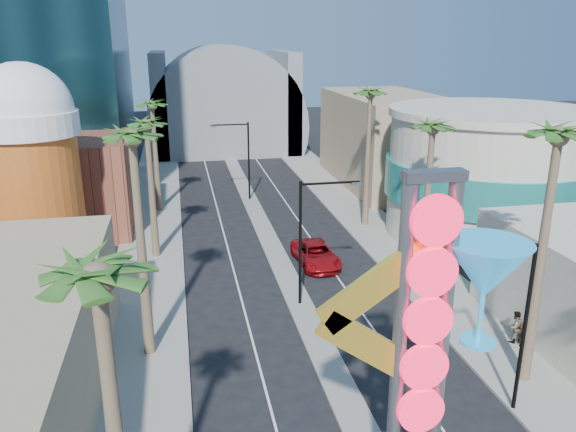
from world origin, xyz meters
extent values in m
cube|color=gray|center=(-9.50, 35.00, 0.07)|extent=(5.00, 100.00, 0.15)
cube|color=gray|center=(9.50, 35.00, 0.07)|extent=(5.00, 100.00, 0.15)
cube|color=gray|center=(0.00, 38.00, 0.07)|extent=(1.60, 84.00, 0.15)
cube|color=brown|center=(-16.00, 38.00, 4.00)|extent=(10.00, 10.00, 8.00)
cube|color=tan|center=(16.00, 48.00, 5.00)|extent=(10.00, 20.00, 10.00)
cylinder|color=#B54918|center=(-17.00, 30.00, 5.00)|extent=(6.40, 6.40, 10.00)
cylinder|color=white|center=(-17.00, 30.00, 10.40)|extent=(7.00, 7.00, 1.60)
sphere|color=white|center=(-17.00, 30.00, 11.20)|extent=(6.60, 6.60, 6.60)
cylinder|color=#B5AF99|center=(18.00, 30.00, 5.00)|extent=(16.00, 16.00, 10.00)
cylinder|color=teal|center=(18.00, 30.00, 5.00)|extent=(16.60, 16.60, 3.00)
cylinder|color=#B5AF99|center=(18.00, 30.00, 10.30)|extent=(16.60, 16.60, 0.60)
cylinder|color=slate|center=(0.00, 72.00, 4.00)|extent=(22.00, 16.00, 22.00)
cube|color=slate|center=(-9.00, 72.00, 7.00)|extent=(2.00, 16.00, 14.00)
cube|color=slate|center=(9.00, 72.00, 7.00)|extent=(2.00, 16.00, 14.00)
cylinder|color=slate|center=(-0.70, 3.00, 6.50)|extent=(0.44, 0.44, 12.00)
cylinder|color=slate|center=(0.70, 3.00, 6.50)|extent=(0.44, 0.44, 12.00)
cube|color=slate|center=(0.00, 3.00, 12.40)|extent=(1.80, 0.50, 0.30)
cylinder|color=red|center=(0.00, 2.65, 11.20)|extent=(1.50, 0.25, 1.50)
cylinder|color=red|center=(0.00, 2.65, 9.65)|extent=(1.50, 0.25, 1.50)
cylinder|color=red|center=(0.00, 2.65, 8.10)|extent=(1.50, 0.25, 1.50)
cylinder|color=red|center=(0.00, 2.65, 6.55)|extent=(1.50, 0.25, 1.50)
cylinder|color=red|center=(0.00, 2.65, 5.00)|extent=(1.50, 0.25, 1.50)
cube|color=gold|center=(-1.60, 3.00, 9.20)|extent=(3.47, 0.25, 2.80)
cube|color=gold|center=(-1.60, 3.00, 7.20)|extent=(3.47, 0.25, 2.80)
cone|color=#2393CB|center=(1.90, 3.00, 9.40)|extent=(2.60, 2.60, 1.80)
cylinder|color=#2393CB|center=(1.90, 3.00, 7.80)|extent=(0.16, 0.16, 1.60)
cylinder|color=#2393CB|center=(1.90, 3.00, 7.00)|extent=(1.10, 1.10, 0.12)
cylinder|color=black|center=(0.00, 20.00, 4.00)|extent=(0.18, 0.18, 8.00)
cube|color=black|center=(1.80, 20.00, 7.80)|extent=(3.60, 0.12, 0.12)
cube|color=slate|center=(3.40, 20.00, 7.70)|extent=(0.60, 0.25, 0.18)
cylinder|color=black|center=(0.00, 44.00, 4.00)|extent=(0.18, 0.18, 8.00)
cube|color=black|center=(-1.80, 44.00, 7.80)|extent=(3.60, 0.12, 0.12)
cube|color=slate|center=(-3.40, 44.00, 7.70)|extent=(0.60, 0.25, 0.18)
cylinder|color=black|center=(7.20, 8.00, 4.00)|extent=(0.18, 0.18, 8.00)
cube|color=black|center=(5.58, 8.00, 7.80)|extent=(3.24, 0.12, 0.12)
cube|color=slate|center=(4.14, 8.00, 7.70)|extent=(0.60, 0.25, 0.18)
sphere|color=#29551C|center=(-9.00, 2.00, 10.50)|extent=(2.40, 2.40, 2.40)
cylinder|color=brown|center=(-9.00, 16.00, 5.75)|extent=(0.40, 0.40, 11.50)
sphere|color=#29551C|center=(-9.00, 16.00, 11.50)|extent=(2.40, 2.40, 2.40)
cylinder|color=brown|center=(-9.00, 30.00, 5.00)|extent=(0.40, 0.40, 10.00)
sphere|color=#29551C|center=(-9.00, 30.00, 10.00)|extent=(2.40, 2.40, 2.40)
cylinder|color=brown|center=(-9.00, 42.00, 5.00)|extent=(0.40, 0.40, 10.00)
sphere|color=#29551C|center=(-9.00, 42.00, 10.00)|extent=(2.40, 2.40, 2.40)
cylinder|color=brown|center=(9.00, 10.00, 6.00)|extent=(0.40, 0.40, 12.00)
sphere|color=#29551C|center=(9.00, 10.00, 12.00)|extent=(2.40, 2.40, 2.40)
cylinder|color=brown|center=(9.00, 22.00, 5.25)|extent=(0.40, 0.40, 10.50)
sphere|color=#29551C|center=(9.00, 22.00, 10.50)|extent=(2.40, 2.40, 2.40)
cylinder|color=brown|center=(9.00, 34.00, 5.75)|extent=(0.40, 0.40, 11.50)
sphere|color=#29551C|center=(9.00, 34.00, 11.50)|extent=(2.40, 2.40, 2.40)
imported|color=#A30C12|center=(2.56, 26.20, 0.79)|extent=(2.97, 5.85, 1.58)
imported|color=gray|center=(10.67, 12.59, 1.03)|extent=(0.75, 0.62, 1.75)
imported|color=gray|center=(10.43, 13.15, 1.07)|extent=(0.94, 0.76, 1.83)
camera|label=1|loc=(-6.91, -11.00, 16.07)|focal=35.00mm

